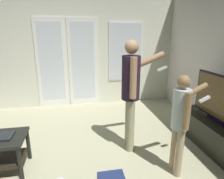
# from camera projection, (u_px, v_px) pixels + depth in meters

# --- Properties ---
(ground_plane) EXTENTS (5.78, 5.00, 0.02)m
(ground_plane) POSITION_uv_depth(u_px,v_px,m) (48.00, 171.00, 2.53)
(ground_plane) COLOR #BFBB96
(wall_back_with_doors) EXTENTS (5.78, 0.09, 2.75)m
(wall_back_with_doors) POSITION_uv_depth(u_px,v_px,m) (59.00, 51.00, 4.50)
(wall_back_with_doors) COLOR silver
(wall_back_with_doors) RESTS_ON ground_plane
(tv_stand) EXTENTS (0.50, 1.48, 0.43)m
(tv_stand) POSITION_uv_depth(u_px,v_px,m) (215.00, 134.00, 3.00)
(tv_stand) COLOR black
(tv_stand) RESTS_ON ground_plane
(flat_screen_tv) EXTENTS (0.08, 1.10, 0.71)m
(flat_screen_tv) POSITION_uv_depth(u_px,v_px,m) (221.00, 99.00, 2.84)
(flat_screen_tv) COLOR black
(flat_screen_tv) RESTS_ON tv_stand
(person_adult) EXTENTS (0.73, 0.44, 1.63)m
(person_adult) POSITION_uv_depth(u_px,v_px,m) (132.00, 87.00, 2.77)
(person_adult) COLOR tan
(person_adult) RESTS_ON ground_plane
(person_child) EXTENTS (0.56, 0.34, 1.27)m
(person_child) POSITION_uv_depth(u_px,v_px,m) (181.00, 117.00, 2.29)
(person_child) COLOR tan
(person_child) RESTS_ON ground_plane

